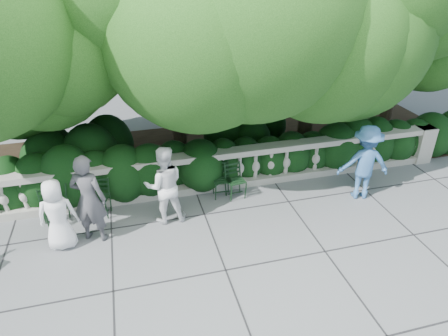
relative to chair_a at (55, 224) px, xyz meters
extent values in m
plane|color=#5A5D62|center=(3.65, -1.27, 0.00)|extent=(90.00, 90.00, 0.00)
cube|color=#9E998E|center=(3.65, 0.53, 0.09)|extent=(12.00, 0.32, 0.18)
cube|color=#9E998E|center=(3.65, 0.53, 0.93)|extent=(12.00, 0.36, 0.14)
cube|color=#9E998E|center=(9.43, 0.53, 0.50)|extent=(0.44, 0.44, 1.00)
cylinder|color=#3F3023|center=(-0.35, 2.13, 1.40)|extent=(0.40, 0.40, 2.80)
ellipsoid|color=#14380F|center=(-0.35, 1.69, 3.68)|extent=(5.28, 5.28, 3.96)
cylinder|color=#3F3023|center=(3.15, 2.73, 1.70)|extent=(0.40, 0.40, 3.40)
cylinder|color=#3F3023|center=(6.65, 2.03, 1.50)|extent=(0.40, 0.40, 3.00)
ellipsoid|color=#14380F|center=(6.65, 1.57, 3.92)|extent=(5.52, 5.52, 4.14)
cylinder|color=#3F3023|center=(9.65, 2.53, 1.30)|extent=(0.40, 0.40, 2.60)
ellipsoid|color=#14380F|center=(9.65, 2.13, 3.40)|extent=(4.80, 4.80, 3.60)
imported|color=white|center=(0.25, -0.78, 0.74)|extent=(0.74, 0.50, 1.48)
imported|color=#45444A|center=(0.85, -0.69, 0.94)|extent=(0.80, 0.68, 1.87)
imported|color=white|center=(2.33, -0.42, 0.86)|extent=(0.85, 0.66, 1.73)
imported|color=#34639C|center=(6.85, -0.66, 0.89)|extent=(1.28, 0.93, 1.79)
camera|label=1|loc=(1.72, -7.56, 5.16)|focal=32.00mm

